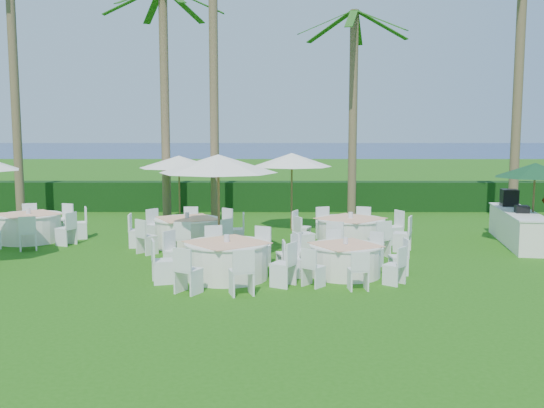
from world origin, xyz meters
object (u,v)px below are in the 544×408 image
at_px(banquet_table_d, 29,227).
at_px(umbrella_d, 292,160).
at_px(banquet_table_f, 350,232).
at_px(buffet_table, 517,226).
at_px(umbrella_b, 218,164).
at_px(banquet_table_e, 187,232).
at_px(umbrella_c, 179,162).
at_px(umbrella_green, 535,170).
at_px(banquet_table_c, 345,259).
at_px(banquet_table_b, 227,259).

height_order(banquet_table_d, umbrella_d, umbrella_d).
height_order(banquet_table_f, buffet_table, buffet_table).
height_order(umbrella_b, buffet_table, umbrella_b).
bearing_deg(banquet_table_f, banquet_table_e, 178.12).
bearing_deg(buffet_table, banquet_table_f, -172.57).
bearing_deg(buffet_table, banquet_table_d, 178.78).
relative_size(banquet_table_d, umbrella_c, 1.17).
xyz_separation_m(banquet_table_f, umbrella_c, (-5.44, 4.13, 1.77)).
relative_size(banquet_table_e, umbrella_green, 1.37).
height_order(umbrella_b, umbrella_green, umbrella_b).
xyz_separation_m(banquet_table_f, buffet_table, (4.94, 0.64, 0.07)).
relative_size(banquet_table_c, umbrella_c, 1.04).
bearing_deg(buffet_table, banquet_table_c, -143.81).
bearing_deg(umbrella_d, banquet_table_c, -80.74).
bearing_deg(umbrella_b, buffet_table, 13.93).
height_order(banquet_table_f, umbrella_b, umbrella_b).
relative_size(banquet_table_d, umbrella_d, 1.24).
xyz_separation_m(banquet_table_b, buffet_table, (8.14, 4.26, 0.08)).
distance_m(banquet_table_e, umbrella_b, 2.79).
relative_size(banquet_table_e, banquet_table_f, 1.00).
xyz_separation_m(banquet_table_c, umbrella_d, (-1.03, 6.33, 1.96)).
relative_size(banquet_table_b, umbrella_green, 1.37).
xyz_separation_m(umbrella_b, umbrella_green, (8.80, 1.78, -0.28)).
relative_size(banquet_table_f, umbrella_b, 1.08).
bearing_deg(banquet_table_e, umbrella_b, -56.98).
bearing_deg(umbrella_d, umbrella_b, -114.27).
bearing_deg(umbrella_green, banquet_table_b, -155.01).
relative_size(umbrella_d, umbrella_green, 1.10).
distance_m(banquet_table_c, umbrella_b, 4.13).
xyz_separation_m(banquet_table_d, banquet_table_f, (9.44, -0.95, 0.01)).
height_order(banquet_table_d, buffet_table, buffet_table).
bearing_deg(banquet_table_c, banquet_table_b, -174.48).
relative_size(banquet_table_e, buffet_table, 0.77).
distance_m(banquet_table_c, banquet_table_d, 9.89).
bearing_deg(umbrella_b, banquet_table_d, 157.65).
height_order(umbrella_c, umbrella_green, umbrella_c).
relative_size(banquet_table_e, umbrella_b, 1.08).
distance_m(banquet_table_e, umbrella_c, 4.44).
distance_m(banquet_table_f, umbrella_green, 5.52).
bearing_deg(banquet_table_e, umbrella_c, 101.72).
height_order(banquet_table_b, banquet_table_f, banquet_table_f).
xyz_separation_m(banquet_table_b, banquet_table_f, (3.20, 3.62, 0.01)).
relative_size(umbrella_c, umbrella_green, 1.16).
xyz_separation_m(banquet_table_c, banquet_table_d, (-8.90, 4.31, 0.06)).
relative_size(banquet_table_c, banquet_table_f, 0.88).
bearing_deg(banquet_table_e, buffet_table, 2.95).
relative_size(umbrella_b, umbrella_green, 1.27).
xyz_separation_m(banquet_table_d, buffet_table, (14.38, -0.31, 0.08)).
bearing_deg(banquet_table_d, buffet_table, -1.22).
bearing_deg(banquet_table_d, umbrella_b, -22.35).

